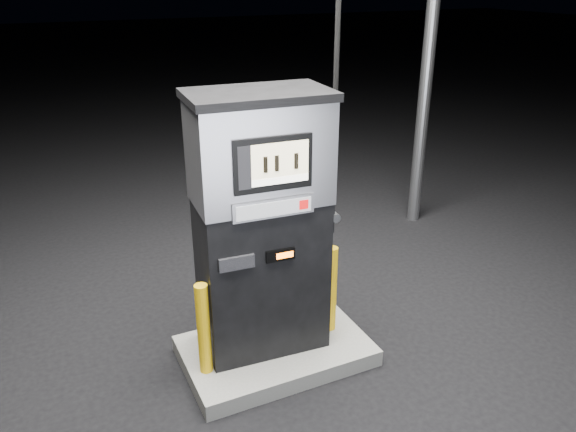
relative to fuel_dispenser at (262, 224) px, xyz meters
name	(u,v)px	position (x,y,z in m)	size (l,w,h in m)	color
ground	(275,358)	(0.07, -0.10, -1.29)	(80.00, 80.00, 0.00)	black
pump_island	(275,351)	(0.07, -0.10, -1.21)	(1.60, 1.00, 0.15)	#5E5E59
fuel_dispenser	(262,224)	(0.00, 0.00, 0.00)	(1.24, 0.73, 4.59)	black
bollard_left	(204,329)	(-0.59, -0.18, -0.73)	(0.11, 0.11, 0.80)	yellow
bollard_right	(331,289)	(0.62, -0.09, -0.72)	(0.11, 0.11, 0.82)	yellow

